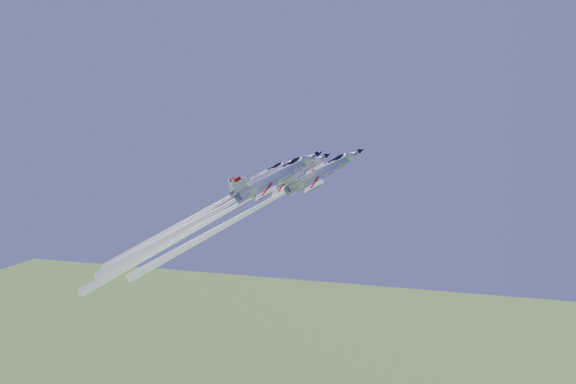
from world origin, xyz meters
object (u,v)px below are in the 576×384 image
(jet_lead, at_px, (246,214))
(jet_slot, at_px, (201,213))
(jet_left, at_px, (204,224))
(jet_right, at_px, (209,215))

(jet_lead, xyz_separation_m, jet_slot, (-8.74, -0.03, -0.20))
(jet_left, bearing_deg, jet_slot, 6.54)
(jet_lead, relative_size, jet_slot, 1.14)
(jet_lead, bearing_deg, jet_right, -69.62)
(jet_left, xyz_separation_m, jet_slot, (2.19, -5.86, 3.15))
(jet_lead, distance_m, jet_right, 6.63)
(jet_left, relative_size, jet_right, 1.19)
(jet_right, height_order, jet_slot, jet_right)
(jet_slot, bearing_deg, jet_right, 27.51)
(jet_right, bearing_deg, jet_left, -164.22)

